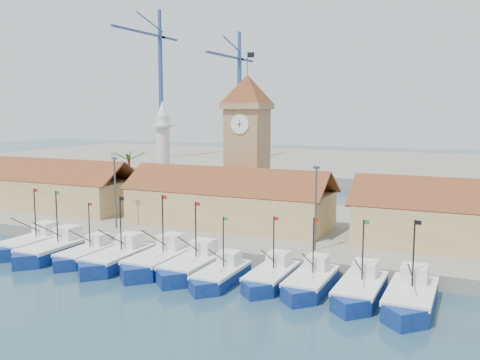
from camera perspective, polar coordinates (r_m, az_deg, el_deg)
The scene contains 22 objects.
ground at distance 53.87m, azimuth -10.53°, elevation -10.33°, with size 400.00×400.00×0.00m, color #1D394E.
quay at distance 73.95m, azimuth 0.15°, elevation -4.73°, with size 140.00×32.00×1.50m, color gray.
terminal at distance 155.57m, azimuth 13.23°, elevation 1.57°, with size 240.00×80.00×2.00m, color gray.
boat_0 at distance 67.03m, azimuth -21.45°, elevation -6.48°, with size 3.74×10.24×7.75m.
boat_1 at distance 63.41m, azimuth -19.41°, elevation -7.16°, with size 3.80×10.42×7.88m.
boat_2 at distance 60.91m, azimuth -16.17°, elevation -7.73°, with size 3.26×8.94×6.77m.
boat_3 at distance 58.01m, azimuth -13.08°, elevation -8.28°, with size 3.76×10.30×7.79m.
boat_4 at distance 56.24m, azimuth -8.72°, elevation -8.64°, with size 3.92×10.74×8.12m.
boat_5 at distance 54.21m, azimuth -5.18°, elevation -9.24°, with size 3.71×10.15×7.68m.
boat_6 at distance 51.44m, azimuth -2.18°, elevation -10.26°, with size 3.22×8.83×6.68m.
boat_7 at distance 51.04m, azimuth 3.25°, elevation -10.40°, with size 3.29×9.00×6.81m.
boat_8 at distance 49.78m, azimuth 7.47°, elevation -10.89°, with size 3.40×9.31×7.04m.
boat_9 at distance 48.33m, azimuth 12.64°, elevation -11.54°, with size 3.53×9.68×7.32m.
boat_10 at distance 47.27m, azimuth 17.71°, elevation -12.09°, with size 3.75×10.27×7.77m.
hall_left at distance 88.22m, azimuth -20.31°, elevation -1.08°, with size 31.20×10.13×7.61m.
hall_center at distance 69.76m, azimuth -1.20°, elevation -2.76°, with size 27.04×10.13×7.61m.
clock_tower at distance 74.25m, azimuth 0.78°, elevation 4.06°, with size 5.80×5.80×22.70m.
minaret at distance 83.22m, azimuth -8.19°, elevation 2.80°, with size 3.00×3.00×16.30m.
palm_tree at distance 84.73m, azimuth -11.72°, elevation 0.44°, with size 5.60×5.03×8.39m.
lamp_posts at distance 62.08m, azimuth -3.97°, elevation -1.71°, with size 80.70×0.25×9.03m.
crane_blue_far at distance 170.05m, azimuth -8.74°, elevation 10.96°, with size 1.00×33.74×45.05m.
crane_blue_near at distance 163.57m, azimuth -0.26°, elevation 9.72°, with size 1.00×31.25×37.87m.
Camera 1 is at (29.58, -41.96, 16.30)m, focal length 40.00 mm.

